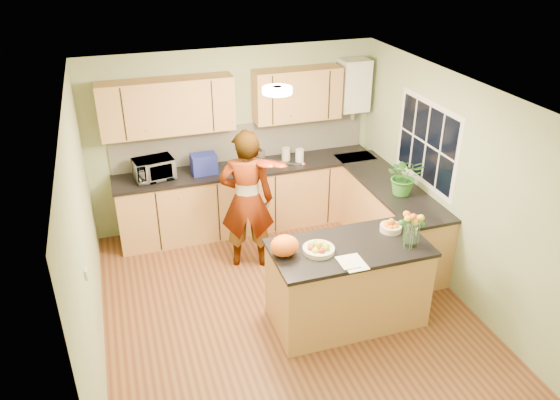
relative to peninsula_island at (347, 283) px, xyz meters
name	(u,v)px	position (x,y,z in m)	size (l,w,h in m)	color
floor	(286,308)	(-0.57, 0.38, -0.47)	(4.50, 4.50, 0.00)	#5A2E19
ceiling	(287,95)	(-0.57, 0.38, 2.03)	(4.00, 4.50, 0.02)	silver
wall_back	(235,139)	(-0.57, 2.63, 0.78)	(4.00, 0.02, 2.50)	#8DA072
wall_front	(390,359)	(-0.57, -1.87, 0.78)	(4.00, 0.02, 2.50)	#8DA072
wall_left	(85,243)	(-2.57, 0.38, 0.78)	(0.02, 4.50, 2.50)	#8DA072
wall_right	(452,186)	(1.43, 0.38, 0.78)	(0.02, 4.50, 2.50)	#8DA072
back_counter	(249,197)	(-0.47, 2.33, 0.00)	(3.64, 0.62, 0.94)	#B88A49
right_counter	(387,215)	(1.13, 1.23, 0.00)	(0.62, 2.24, 0.94)	#B88A49
splashback	(242,141)	(-0.47, 2.62, 0.73)	(3.60, 0.02, 0.52)	beige
upper_cabinets	(223,101)	(-0.75, 2.46, 1.38)	(3.20, 0.34, 0.70)	#B88A49
boiler	(354,85)	(1.13, 2.47, 1.42)	(0.40, 0.30, 0.86)	silver
window_right	(426,143)	(1.42, 0.98, 1.08)	(0.01, 1.30, 1.05)	silver
light_switch	(86,273)	(-2.56, -0.22, 0.83)	(0.02, 0.09, 0.09)	silver
ceiling_lamp	(277,90)	(-0.57, 0.68, 1.99)	(0.30, 0.30, 0.07)	#FFEABF
peninsula_island	(347,283)	(0.00, 0.00, 0.00)	(1.65, 0.85, 0.95)	#B88A49
fruit_dish	(319,248)	(-0.35, 0.00, 0.52)	(0.33, 0.33, 0.11)	beige
orange_bowl	(391,226)	(0.55, 0.15, 0.53)	(0.23, 0.23, 0.14)	beige
flower_vase	(414,217)	(0.60, -0.18, 0.81)	(0.28, 0.28, 0.51)	silver
orange_bag	(284,246)	(-0.70, 0.05, 0.58)	(0.29, 0.25, 0.22)	orange
papers	(353,263)	(-0.10, -0.30, 0.48)	(0.22, 0.30, 0.01)	white
violinist	(247,200)	(-0.73, 1.41, 0.43)	(0.66, 0.43, 1.82)	#E0AD89
violin	(267,164)	(-0.53, 1.19, 0.98)	(0.59, 0.23, 0.12)	#531005
microwave	(154,169)	(-1.73, 2.32, 0.60)	(0.50, 0.34, 0.28)	silver
blue_box	(204,164)	(-1.08, 2.30, 0.60)	(0.33, 0.24, 0.26)	navy
kettle	(259,157)	(-0.30, 2.33, 0.58)	(0.15, 0.15, 0.29)	#B1B1B6
jar_cream	(286,154)	(0.10, 2.38, 0.56)	(0.12, 0.12, 0.18)	beige
jar_white	(300,155)	(0.27, 2.28, 0.55)	(0.12, 0.12, 0.18)	silver
potted_plant	(405,176)	(1.13, 0.92, 0.71)	(0.44, 0.38, 0.49)	#337B29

